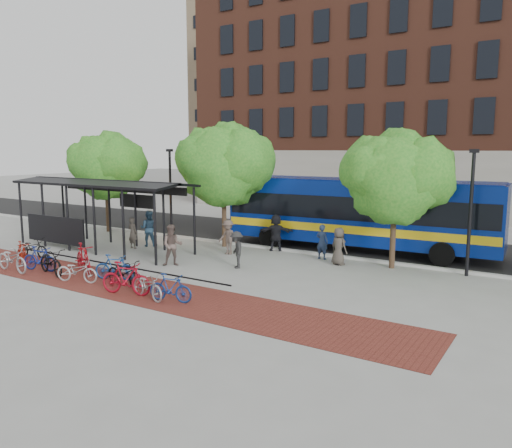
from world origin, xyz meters
The scene contains 33 objects.
ground centered at (0.00, 0.00, 0.00)m, with size 160.00×160.00×0.00m, color #9E9E99.
asphalt_street centered at (0.00, 8.00, 0.01)m, with size 160.00×8.00×0.01m, color black.
curb centered at (0.00, 4.00, 0.06)m, with size 160.00×0.25×0.12m, color #B7B7B2.
brick_strip centered at (-2.00, -5.00, 0.00)m, with size 24.00×3.00×0.01m, color maroon.
bike_rack_rail centered at (-3.30, -4.10, 0.00)m, with size 12.00×0.05×0.95m, color black.
building_tower centered at (-16.00, 40.00, 15.00)m, with size 22.00×22.00×30.00m, color #7A664C.
bus_shelter centered at (-8.13, -0.48, 3.00)m, with size 10.60×3.07×3.60m.
tree_a centered at (-11.91, 3.35, 4.24)m, with size 4.90×4.00×6.18m.
tree_b centered at (-2.90, 3.35, 4.46)m, with size 5.15×4.20×6.47m.
tree_c centered at (6.09, 3.35, 4.05)m, with size 4.66×3.80×5.92m.
lamp_post_left centered at (-7.00, 3.60, 2.75)m, with size 0.35×0.20×5.12m.
lamp_post_right centered at (9.00, 3.60, 2.75)m, with size 0.35×0.20×5.12m.
bus centered at (3.38, 6.01, 2.09)m, with size 13.59×3.74×3.63m.
bike_0 centered at (-9.11, -3.81, 0.48)m, with size 0.63×1.82×0.96m, color black.
bike_1 centered at (-8.17, -4.94, 0.51)m, with size 0.48×1.70×1.02m, color maroon.
bike_2 centered at (-7.24, -5.98, 0.57)m, with size 0.75×2.15×1.13m, color #9D9D9F.
bike_3 centered at (-6.42, -5.26, 0.53)m, with size 0.49×1.75×1.05m, color navy.
bike_4 centered at (-5.44, -5.40, 0.55)m, with size 0.73×2.10×1.10m, color black.
bike_5 centered at (-4.55, -4.51, 0.62)m, with size 0.58×2.06×1.24m, color maroon.
bike_6 centered at (-3.55, -5.60, 0.47)m, with size 0.62×1.79×0.94m, color #AFAFB2.
bike_7 centered at (-2.60, -4.57, 0.51)m, with size 0.48×1.71×1.02m, color navy.
bike_8 centered at (-1.64, -4.96, 0.50)m, with size 0.66×1.89×0.99m, color black.
bike_9 centered at (-0.70, -5.74, 0.59)m, with size 0.56×1.97×1.19m, color maroon.
bike_10 centered at (0.31, -5.70, 0.48)m, with size 0.63×1.82×0.96m, color #98989A.
bike_11 centered at (1.20, -5.53, 0.49)m, with size 0.46×1.62×0.97m, color navy.
pedestrian_1 centered at (-6.70, 0.32, 0.82)m, with size 0.60×0.39×1.63m, color #38332C.
pedestrian_2 centered at (-6.41, 1.19, 0.96)m, with size 0.94×0.73×1.93m, color #223A50.
pedestrian_3 centered at (-1.66, 1.79, 0.86)m, with size 1.11×0.64×1.71m, color brown.
pedestrian_5 centered at (-0.13, 3.80, 0.94)m, with size 1.74×0.55×1.87m, color black.
pedestrian_6 centered at (3.80, 2.61, 0.84)m, with size 0.82×0.54×1.68m, color #423B35.
pedestrian_7 centered at (2.67, 3.29, 0.82)m, with size 0.60×0.39×1.65m, color #202E4C.
pedestrian_8 centered at (-2.32, -1.50, 0.92)m, with size 0.90×0.70×1.84m, color brown.
pedestrian_9 centered at (0.32, -0.34, 0.81)m, with size 1.04×0.60×1.61m, color #262626.
Camera 1 is at (12.42, -17.72, 5.14)m, focal length 35.00 mm.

